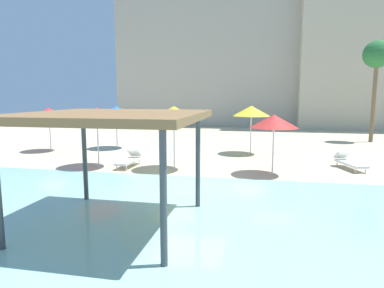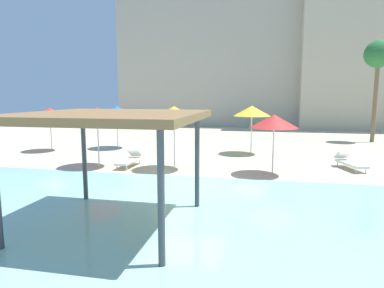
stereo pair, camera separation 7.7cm
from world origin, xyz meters
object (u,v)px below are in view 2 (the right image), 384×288
(beach_umbrella_red_7, at_px, (274,121))
(lounge_chair_1, at_px, (130,159))
(beach_umbrella_yellow_4, at_px, (174,113))
(shade_pavilion, at_px, (111,120))
(beach_umbrella_yellow_0, at_px, (252,111))
(palm_tree_0, at_px, (378,57))
(beach_umbrella_red_3, at_px, (97,114))
(beach_umbrella_blue_1, at_px, (117,111))
(beach_umbrella_red_2, at_px, (50,112))
(lounge_chair_2, at_px, (349,162))

(beach_umbrella_red_7, xyz_separation_m, lounge_chair_1, (-6.53, 0.43, -1.92))
(beach_umbrella_yellow_4, bearing_deg, shade_pavilion, -88.44)
(shade_pavilion, distance_m, beach_umbrella_yellow_0, 12.03)
(beach_umbrella_yellow_0, bearing_deg, palm_tree_0, 39.13)
(beach_umbrella_red_3, bearing_deg, beach_umbrella_blue_1, 105.36)
(beach_umbrella_red_7, bearing_deg, palm_tree_0, 58.31)
(beach_umbrella_blue_1, xyz_separation_m, beach_umbrella_red_7, (9.40, -5.47, -0.11))
(beach_umbrella_yellow_0, relative_size, beach_umbrella_red_2, 1.06)
(beach_umbrella_red_7, distance_m, palm_tree_0, 14.43)
(beach_umbrella_red_3, bearing_deg, lounge_chair_1, 18.60)
(beach_umbrella_red_3, height_order, lounge_chair_1, beach_umbrella_red_3)
(beach_umbrella_blue_1, xyz_separation_m, palm_tree_0, (16.72, 6.39, 3.61))
(beach_umbrella_yellow_0, xyz_separation_m, lounge_chair_1, (-5.47, -4.62, -2.12))
(beach_umbrella_red_2, height_order, beach_umbrella_red_7, beach_umbrella_red_2)
(beach_umbrella_blue_1, height_order, beach_umbrella_yellow_4, beach_umbrella_yellow_4)
(beach_umbrella_yellow_0, xyz_separation_m, lounge_chair_2, (4.51, -3.15, -2.12))
(lounge_chair_1, xyz_separation_m, palm_tree_0, (13.85, 11.43, 5.65))
(shade_pavilion, bearing_deg, lounge_chair_2, 48.25)
(beach_umbrella_yellow_4, distance_m, beach_umbrella_red_7, 4.31)
(beach_umbrella_yellow_4, bearing_deg, beach_umbrella_red_2, 157.63)
(shade_pavilion, relative_size, beach_umbrella_red_7, 1.70)
(beach_umbrella_yellow_0, relative_size, lounge_chair_1, 1.43)
(beach_umbrella_yellow_0, height_order, beach_umbrella_blue_1, beach_umbrella_yellow_0)
(lounge_chair_1, bearing_deg, palm_tree_0, 132.30)
(beach_umbrella_red_7, bearing_deg, lounge_chair_2, 28.69)
(beach_umbrella_red_7, bearing_deg, beach_umbrella_blue_1, 149.81)
(shade_pavilion, height_order, beach_umbrella_yellow_0, shade_pavilion)
(beach_umbrella_red_7, xyz_separation_m, palm_tree_0, (7.32, 11.86, 3.72))
(beach_umbrella_blue_1, distance_m, beach_umbrella_yellow_4, 7.37)
(beach_umbrella_red_2, xyz_separation_m, lounge_chair_1, (6.34, -3.25, -2.00))
(lounge_chair_1, bearing_deg, beach_umbrella_yellow_0, 132.91)
(lounge_chair_2, bearing_deg, shade_pavilion, -59.43)
(shade_pavilion, relative_size, beach_umbrella_red_2, 1.66)
(lounge_chair_2, relative_size, palm_tree_0, 0.28)
(palm_tree_0, bearing_deg, beach_umbrella_red_3, -141.99)
(shade_pavilion, distance_m, beach_umbrella_red_3, 7.57)
(beach_umbrella_red_3, distance_m, palm_tree_0, 19.62)
(beach_umbrella_yellow_0, relative_size, lounge_chair_2, 1.38)
(beach_umbrella_yellow_4, relative_size, lounge_chair_2, 1.43)
(beach_umbrella_red_2, height_order, lounge_chair_1, beach_umbrella_red_2)
(lounge_chair_1, relative_size, lounge_chair_2, 0.97)
(beach_umbrella_red_2, bearing_deg, palm_tree_0, 22.06)
(beach_umbrella_red_7, distance_m, lounge_chair_2, 4.38)
(lounge_chair_1, distance_m, palm_tree_0, 18.83)
(beach_umbrella_blue_1, relative_size, lounge_chair_2, 1.34)
(lounge_chair_1, bearing_deg, beach_umbrella_red_2, -114.37)
(beach_umbrella_yellow_0, distance_m, beach_umbrella_red_7, 5.16)
(beach_umbrella_yellow_0, height_order, beach_umbrella_yellow_4, beach_umbrella_yellow_4)
(beach_umbrella_yellow_0, height_order, lounge_chair_2, beach_umbrella_yellow_0)
(beach_umbrella_red_7, bearing_deg, beach_umbrella_red_3, -179.78)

